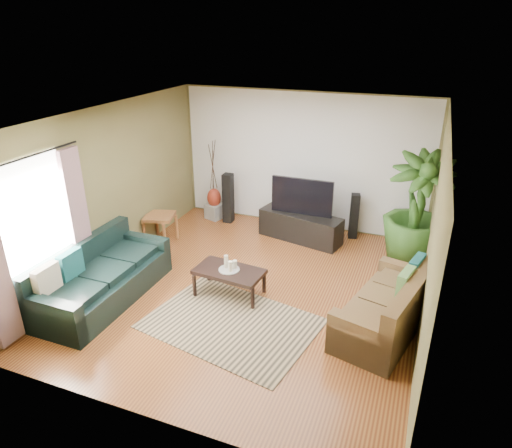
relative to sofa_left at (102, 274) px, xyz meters
The scene contains 27 objects.
floor 2.27m from the sofa_left, 27.18° to the left, with size 5.50×5.50×0.00m, color brown.
ceiling 3.19m from the sofa_left, 27.18° to the left, with size 5.50×5.50×0.00m, color white.
wall_back 4.36m from the sofa_left, 62.22° to the left, with size 5.00×5.00×0.00m, color olive.
wall_front 2.79m from the sofa_left, 41.07° to the right, with size 5.00×5.00×0.00m, color olive.
wall_left 1.47m from the sofa_left, 116.78° to the left, with size 5.50×5.50×0.00m, color olive.
wall_right 4.69m from the sofa_left, 12.81° to the left, with size 5.50×5.50×0.00m, color olive.
backwall_panel 4.35m from the sofa_left, 62.16° to the left, with size 4.90×4.90×0.00m, color white.
window_pane 1.24m from the sofa_left, 130.43° to the right, with size 1.80×1.80×0.00m, color white.
curtain_far 0.87m from the sofa_left, 159.11° to the left, with size 0.08×0.35×2.20m, color gray.
curtain_rod 2.01m from the sofa_left, 127.45° to the right, with size 0.03×0.03×1.90m, color black.
sofa_left is the anchor object (origin of this frame).
sofa_right 4.11m from the sofa_left, 10.63° to the left, with size 1.85×0.83×0.85m, color brown.
area_rug 2.09m from the sofa_left, ahead, with size 2.27×1.61×0.01m, color tan.
coffee_table 1.90m from the sofa_left, 24.68° to the left, with size 1.04×0.56×0.42m, color black.
candle_tray 1.89m from the sofa_left, 24.68° to the left, with size 0.32×0.32×0.01m, color #979691.
candle_tall 1.85m from the sofa_left, 26.30° to the left, with size 0.07×0.07×0.21m, color beige.
candle_mid 1.91m from the sofa_left, 23.08° to the left, with size 0.07×0.07×0.16m, color white.
candle_short 1.98m from the sofa_left, 25.41° to the left, with size 0.07×0.07×0.13m, color beige.
tv_stand 3.76m from the sofa_left, 54.32° to the left, with size 1.60×0.48×0.53m, color black.
television 3.80m from the sofa_left, 54.50° to the left, with size 1.17×0.06×0.69m, color black.
speaker_left 3.40m from the sofa_left, 80.79° to the left, with size 0.19×0.21×1.04m, color black.
speaker_right 4.70m from the sofa_left, 48.45° to the left, with size 0.16×0.18×0.89m, color black.
potted_plant 5.18m from the sofa_left, 34.77° to the left, with size 1.09×1.09×1.94m, color #29521B.
plant_pot 5.16m from the sofa_left, 34.77° to the left, with size 0.36×0.36×0.28m, color black.
pedestal 3.42m from the sofa_left, 86.78° to the left, with size 0.32×0.32×0.32m, color gray.
vase 3.41m from the sofa_left, 86.78° to the left, with size 0.29×0.29×0.41m, color maroon.
side_table 2.02m from the sofa_left, 97.53° to the left, with size 0.52×0.52×0.55m, color brown.
Camera 1 is at (2.28, -5.70, 3.86)m, focal length 32.00 mm.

